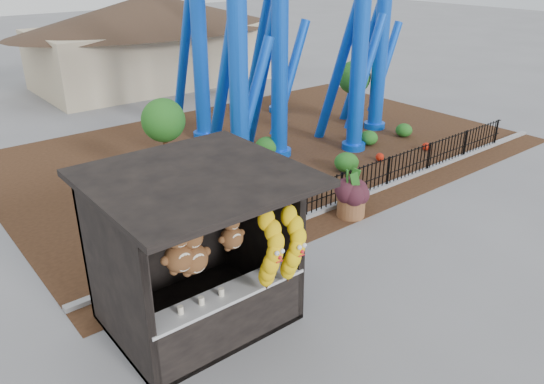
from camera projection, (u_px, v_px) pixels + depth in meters
ground at (349, 289)px, 11.26m from camera, size 120.00×120.00×0.00m
mulch_bed at (265, 149)px, 19.21m from camera, size 18.00×12.00×0.02m
curb at (369, 192)px, 15.64m from camera, size 18.00×0.18×0.12m
prize_booth at (203, 257)px, 9.55m from camera, size 3.50×3.40×3.12m
picket_fence at (391, 171)px, 15.97m from camera, size 12.20×0.06×1.00m
terracotta_planter at (351, 206)px, 14.26m from camera, size 0.99×0.99×0.60m
planter_foliage at (352, 185)px, 14.00m from camera, size 0.70×0.70×0.64m
potted_plant at (350, 196)px, 14.61m from camera, size 0.77×0.68×0.80m
landscaping at (329, 151)px, 18.20m from camera, size 8.30×4.43×0.65m
pavilion at (153, 24)px, 27.59m from camera, size 15.00×15.00×4.80m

